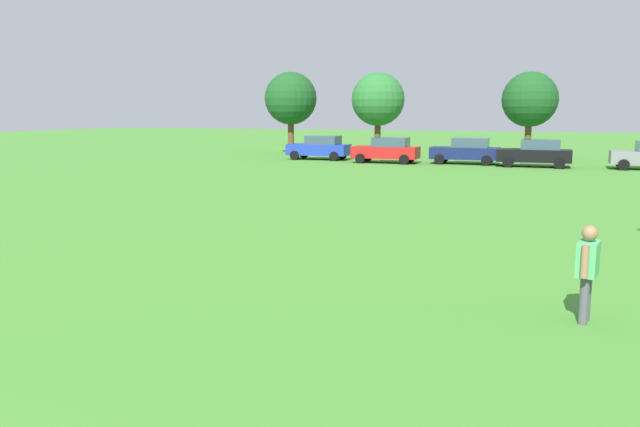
% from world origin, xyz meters
% --- Properties ---
extents(ground_plane, '(160.00, 160.00, 0.00)m').
position_xyz_m(ground_plane, '(0.00, 30.00, 0.00)').
color(ground_plane, '#42842D').
extents(adult_bystander, '(0.38, 0.74, 1.58)m').
position_xyz_m(adult_bystander, '(6.63, 9.28, 0.94)').
color(adult_bystander, '#4C4C51').
rests_on(adult_bystander, ground).
extents(parked_car_blue_0, '(4.30, 2.02, 1.68)m').
position_xyz_m(parked_car_blue_0, '(-9.34, 40.19, 0.86)').
color(parked_car_blue_0, '#1E38AD').
rests_on(parked_car_blue_0, ground).
extents(parked_car_red_1, '(4.30, 2.02, 1.68)m').
position_xyz_m(parked_car_red_1, '(-4.20, 39.00, 0.86)').
color(parked_car_red_1, red).
rests_on(parked_car_red_1, ground).
extents(parked_car_navy_2, '(4.30, 2.02, 1.68)m').
position_xyz_m(parked_car_navy_2, '(0.81, 39.93, 0.86)').
color(parked_car_navy_2, '#141E4C').
rests_on(parked_car_navy_2, ground).
extents(parked_car_black_3, '(4.30, 2.02, 1.68)m').
position_xyz_m(parked_car_black_3, '(5.08, 39.14, 0.86)').
color(parked_car_black_3, black).
rests_on(parked_car_black_3, ground).
extents(tree_far_left, '(4.14, 4.14, 6.45)m').
position_xyz_m(tree_far_left, '(-13.68, 45.27, 4.36)').
color(tree_far_left, brown).
rests_on(tree_far_left, ground).
extents(tree_center, '(4.04, 4.04, 6.29)m').
position_xyz_m(tree_center, '(-6.66, 45.77, 4.25)').
color(tree_center, brown).
rests_on(tree_center, ground).
extents(tree_far_right, '(3.99, 3.99, 6.21)m').
position_xyz_m(tree_far_right, '(4.28, 47.29, 4.19)').
color(tree_far_right, brown).
rests_on(tree_far_right, ground).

